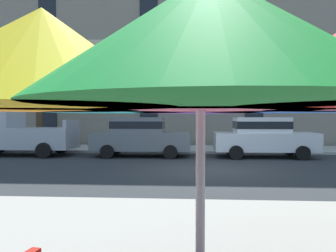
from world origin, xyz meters
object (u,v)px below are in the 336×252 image
Objects in this scene: sedan_white at (263,136)px; patio_umbrella at (201,75)px; sedan_gray at (140,136)px; pickup_silver at (15,133)px; street_tree_left at (39,73)px.

patio_umbrella is at bearing -104.07° from sedan_white.
patio_umbrella is at bearing -79.71° from sedan_gray.
pickup_silver is 15.16m from patio_umbrella.
patio_umbrella reaches higher than sedan_white.
pickup_silver is at bearing 180.00° from sedan_gray.
pickup_silver reaches higher than sedan_white.
sedan_gray is 12.95m from patio_umbrella.
patio_umbrella is (8.41, -15.64, -2.24)m from street_tree_left.
pickup_silver is 4.38m from street_tree_left.
patio_umbrella is at bearing -61.72° from street_tree_left.
sedan_gray is at bearing 100.29° from patio_umbrella.
pickup_silver is at bearing -86.11° from street_tree_left.
street_tree_left is at bearing 118.28° from patio_umbrella.
sedan_white is 13.14m from patio_umbrella.
sedan_white is at bearing -0.00° from pickup_silver.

